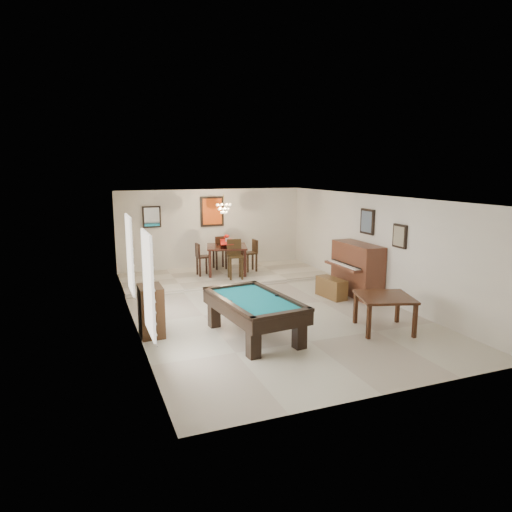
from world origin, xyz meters
TOP-DOWN VIEW (x-y plane):
  - ground_plane at (0.00, 0.00)m, footprint 6.00×9.00m
  - wall_back at (0.00, 4.50)m, footprint 6.00×0.04m
  - wall_front at (0.00, -4.50)m, footprint 6.00×0.04m
  - wall_left at (-3.00, 0.00)m, footprint 0.04×9.00m
  - wall_right at (3.00, 0.00)m, footprint 0.04×9.00m
  - ceiling at (0.00, 0.00)m, footprint 6.00×9.00m
  - dining_step at (0.00, 3.25)m, footprint 6.00×2.50m
  - window_left_front at (-2.97, -2.20)m, footprint 0.06×1.00m
  - window_left_rear at (-2.97, 0.60)m, footprint 0.06×1.00m
  - pool_table at (-0.90, -1.62)m, footprint 1.47×2.39m
  - square_table at (1.69, -2.23)m, footprint 1.31×1.31m
  - upright_piano at (2.53, 0.26)m, footprint 0.91×1.62m
  - piano_bench at (1.93, 0.25)m, footprint 0.45×0.94m
  - apothecary_chest at (-2.76, -0.81)m, footprint 0.44×0.67m
  - dining_table at (0.11, 3.32)m, footprint 1.43×1.43m
  - flower_vase at (0.11, 3.32)m, footprint 0.14×0.14m
  - dining_chair_south at (0.14, 2.60)m, footprint 0.47×0.47m
  - dining_chair_north at (0.11, 4.05)m, footprint 0.40×0.40m
  - dining_chair_west at (-0.62, 3.34)m, footprint 0.37×0.37m
  - dining_chair_east at (0.88, 3.37)m, footprint 0.38×0.38m
  - chandelier at (0.00, 3.20)m, footprint 0.44×0.44m
  - back_painting at (0.00, 4.46)m, footprint 0.75×0.06m
  - back_mirror at (-1.90, 4.46)m, footprint 0.55×0.06m
  - right_picture_upper at (2.96, 0.30)m, footprint 0.06×0.55m
  - right_picture_lower at (2.96, -1.00)m, footprint 0.06×0.45m

SIDE VIEW (x-z plane):
  - ground_plane at x=0.00m, z-range -0.02..0.00m
  - dining_step at x=0.00m, z-range 0.00..0.12m
  - piano_bench at x=1.93m, z-range 0.00..0.50m
  - square_table at x=1.69m, z-range 0.00..0.72m
  - pool_table at x=-0.90m, z-range 0.00..0.76m
  - apothecary_chest at x=-2.76m, z-range 0.00..1.00m
  - dining_table at x=0.11m, z-range 0.12..1.08m
  - dining_chair_west at x=-0.62m, z-range 0.12..1.09m
  - dining_chair_east at x=0.88m, z-range 0.12..1.10m
  - dining_chair_north at x=0.11m, z-range 0.12..1.17m
  - upright_piano at x=2.53m, z-range 0.00..1.35m
  - dining_chair_south at x=0.14m, z-range 0.12..1.25m
  - flower_vase at x=0.11m, z-range 1.08..1.31m
  - wall_back at x=0.00m, z-range 0.00..2.60m
  - wall_front at x=0.00m, z-range 0.00..2.60m
  - wall_left at x=-3.00m, z-range 0.00..2.60m
  - wall_right at x=3.00m, z-range 0.00..2.60m
  - window_left_front at x=-2.97m, z-range 0.55..2.25m
  - window_left_rear at x=-2.97m, z-range 0.55..2.25m
  - right_picture_lower at x=2.96m, z-range 1.42..1.98m
  - back_mirror at x=-1.90m, z-range 1.48..2.12m
  - back_painting at x=0.00m, z-range 1.42..2.38m
  - right_picture_upper at x=2.96m, z-range 1.57..2.23m
  - chandelier at x=0.00m, z-range 1.90..2.50m
  - ceiling at x=0.00m, z-range 2.58..2.62m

